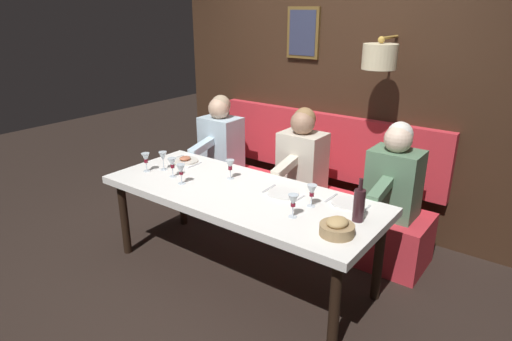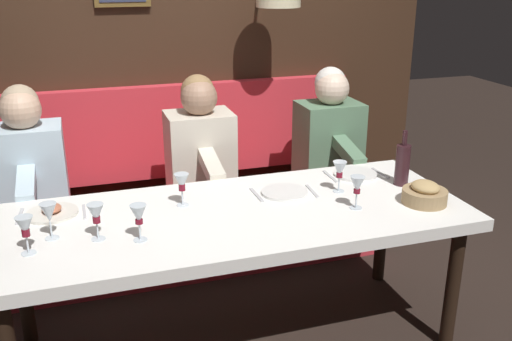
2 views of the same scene
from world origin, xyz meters
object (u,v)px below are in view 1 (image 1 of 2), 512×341
(diner_near, at_px, (302,154))
(wine_glass_0, at_px, (181,170))
(wine_glass_3, at_px, (293,201))
(wine_glass_4, at_px, (172,164))
(diner_nearest, at_px, (395,174))
(wine_glass_1, at_px, (312,191))
(wine_bottle, at_px, (359,205))
(wine_glass_5, at_px, (163,157))
(diner_middle, at_px, (221,136))
(bread_bowl, at_px, (337,228))
(wine_glass_2, at_px, (146,159))
(wine_glass_6, at_px, (230,166))
(dining_table, at_px, (240,199))

(diner_near, distance_m, wine_glass_0, 1.16)
(wine_glass_3, bearing_deg, wine_glass_4, 88.16)
(diner_nearest, xyz_separation_m, wine_glass_0, (-1.04, 1.36, 0.04))
(diner_nearest, xyz_separation_m, wine_glass_3, (-1.02, 0.32, 0.04))
(wine_glass_0, distance_m, wine_glass_4, 0.18)
(wine_glass_1, relative_size, wine_bottle, 0.55)
(wine_glass_3, distance_m, wine_glass_5, 1.40)
(diner_middle, distance_m, wine_glass_3, 1.84)
(wine_bottle, height_order, bread_bowl, wine_bottle)
(wine_glass_5, relative_size, wine_bottle, 0.55)
(wine_glass_1, bearing_deg, wine_glass_2, 98.67)
(diner_near, height_order, diner_middle, same)
(wine_glass_1, xyz_separation_m, wine_glass_5, (-0.11, 1.41, 0.00))
(diner_middle, relative_size, wine_glass_1, 4.82)
(wine_glass_6, bearing_deg, diner_near, -19.07)
(dining_table, relative_size, bread_bowl, 10.20)
(diner_nearest, bearing_deg, bread_bowl, -178.55)
(diner_nearest, xyz_separation_m, wine_glass_1, (-0.79, 0.31, 0.04))
(wine_glass_2, bearing_deg, diner_middle, 2.52)
(diner_middle, height_order, wine_glass_4, diner_middle)
(diner_near, distance_m, wine_glass_6, 0.77)
(wine_glass_3, bearing_deg, wine_glass_1, -3.80)
(dining_table, height_order, bread_bowl, bread_bowl)
(wine_glass_0, distance_m, wine_glass_1, 1.08)
(diner_middle, xyz_separation_m, wine_glass_4, (-0.98, -0.32, 0.04))
(diner_near, height_order, wine_bottle, diner_near)
(wine_glass_0, bearing_deg, wine_bottle, -80.44)
(wine_glass_2, xyz_separation_m, wine_glass_6, (0.30, -0.69, -0.00))
(dining_table, distance_m, diner_middle, 1.31)
(wine_glass_1, bearing_deg, wine_bottle, -91.72)
(wine_glass_3, bearing_deg, diner_near, 28.00)
(diner_nearest, bearing_deg, wine_glass_3, 162.33)
(dining_table, bearing_deg, wine_glass_2, 98.78)
(diner_near, relative_size, wine_glass_2, 4.82)
(wine_glass_4, bearing_deg, wine_glass_0, -110.65)
(diner_middle, relative_size, bread_bowl, 3.60)
(wine_glass_0, distance_m, wine_glass_5, 0.38)
(wine_glass_2, bearing_deg, diner_near, -42.72)
(diner_near, relative_size, wine_glass_3, 4.82)
(wine_glass_3, bearing_deg, bread_bowl, -97.25)
(wine_glass_0, xyz_separation_m, wine_glass_5, (0.13, 0.36, 0.00))
(diner_near, height_order, wine_glass_1, diner_near)
(diner_middle, distance_m, wine_glass_5, 0.92)
(diner_nearest, relative_size, wine_bottle, 2.64)
(diner_middle, relative_size, wine_glass_2, 4.82)
(diner_nearest, distance_m, wine_bottle, 0.81)
(wine_glass_2, distance_m, wine_glass_3, 1.49)
(wine_glass_6, relative_size, bread_bowl, 0.75)
(dining_table, height_order, wine_glass_5, wine_glass_5)
(wine_glass_3, xyz_separation_m, wine_bottle, (0.21, -0.38, 0.00))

